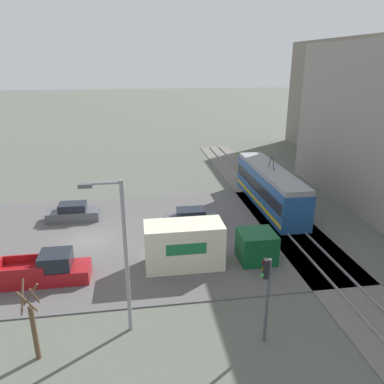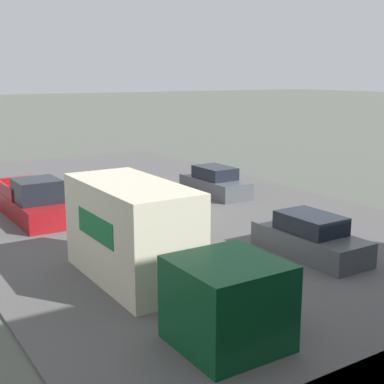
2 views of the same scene
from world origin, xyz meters
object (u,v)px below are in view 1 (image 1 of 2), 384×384
Objects in this scene: sedan_car_0 at (73,213)px; street_lamp_near_crossing at (121,249)px; sedan_car_1 at (191,219)px; pickup_truck at (46,270)px; light_rail_tram at (270,187)px; street_tree at (33,325)px; box_truck at (202,245)px; traffic_light_pole at (266,289)px.

street_lamp_near_crossing is at bearing -162.40° from sedan_car_0.
street_lamp_near_crossing is at bearing -23.14° from sedan_car_1.
sedan_car_1 is at bearing 123.75° from pickup_truck.
light_rail_tram reaches higher than sedan_car_0.
street_lamp_near_crossing is (-1.33, 3.99, 2.80)m from street_tree.
street_tree is at bearing -45.40° from light_rail_tram.
street_lamp_near_crossing reaches higher than sedan_car_0.
sedan_car_1 is (2.74, 9.70, -0.01)m from sedan_car_0.
sedan_car_0 is at bearing -162.40° from street_lamp_near_crossing.
box_truck is at bearing 92.97° from pickup_truck.
street_tree is 0.50× the size of street_lamp_near_crossing.
box_truck is 8.15m from street_lamp_near_crossing.
traffic_light_pole reaches higher than sedan_car_1.
traffic_light_pole is at bearing 6.25° from sedan_car_1.
street_tree is at bearing -71.53° from street_lamp_near_crossing.
light_rail_tram is 20.40m from street_lamp_near_crossing.
street_lamp_near_crossing is at bearing 43.46° from pickup_truck.
traffic_light_pole is at bearing -20.50° from light_rail_tram.
street_lamp_near_crossing reaches higher than sedan_car_1.
light_rail_tram is at bearing 140.18° from box_truck.
sedan_car_1 is at bearing -173.75° from traffic_light_pole.
light_rail_tram reaches higher than box_truck.
light_rail_tram is 12.69m from box_truck.
box_truck reaches higher than sedan_car_1.
street_tree is (6.52, 0.93, 1.04)m from pickup_truck.
light_rail_tram reaches higher than traffic_light_pole.
street_lamp_near_crossing is (5.19, 4.92, 3.84)m from pickup_truck.
street_tree is (13.20, -9.06, 1.13)m from sedan_car_1.
pickup_truck is 1.27× the size of sedan_car_1.
pickup_truck is 1.28× the size of sedan_car_0.
light_rail_tram is 8.79m from sedan_car_1.
pickup_truck is 1.21× the size of traffic_light_pole.
sedan_car_0 is at bearing -87.28° from light_rail_tram.
traffic_light_pole reaches higher than street_tree.
sedan_car_0 is 1.07× the size of street_tree.
sedan_car_1 is at bearing -105.77° from sedan_car_0.
street_lamp_near_crossing is (11.87, -5.07, 3.94)m from sedan_car_1.
light_rail_tram is at bearing -87.28° from sedan_car_0.
traffic_light_pole is at bearing -145.70° from sedan_car_0.
street_tree reaches higher than sedan_car_1.
light_rail_tram is 1.48× the size of box_truck.
traffic_light_pole is (7.01, 11.49, 2.19)m from pickup_truck.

